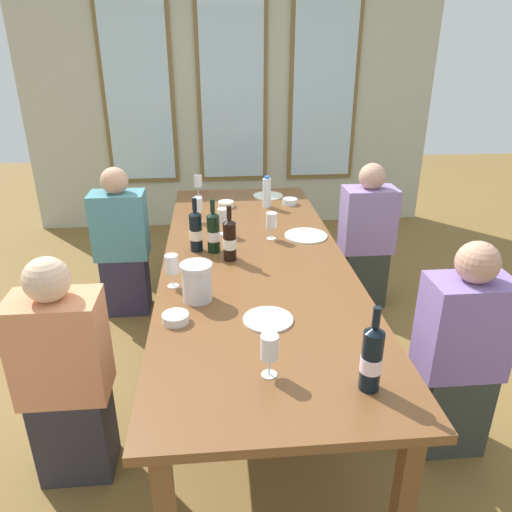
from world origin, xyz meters
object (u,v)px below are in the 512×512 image
Objects in this scene: wine_bottle_1 at (196,231)px; wine_glass_0 at (172,265)px; wine_bottle_3 at (372,358)px; wine_glass_1 at (270,348)px; tasting_bowl_0 at (226,204)px; seated_person_2 at (122,246)px; wine_bottle_2 at (230,240)px; white_plate_0 at (268,196)px; seated_person_3 at (366,240)px; wine_glass_3 at (198,206)px; wine_glass_5 at (198,182)px; dining_table at (255,266)px; water_bottle at (267,193)px; metal_pitcher at (197,282)px; wine_glass_2 at (223,217)px; tasting_bowl_2 at (290,201)px; white_plate_1 at (268,319)px; tasting_bowl_1 at (176,318)px; white_plate_2 at (306,236)px; seated_person_1 at (459,356)px; wine_bottle_0 at (213,232)px; seated_person_0 at (66,379)px; wine_glass_4 at (271,221)px.

wine_bottle_1 reaches higher than wine_glass_0.
wine_glass_1 is at bearing 163.30° from wine_bottle_3.
tasting_bowl_0 is 0.11× the size of seated_person_2.
wine_bottle_2 is 1.14m from seated_person_2.
seated_person_3 is at bearing -35.51° from white_plate_0.
wine_glass_3 and wine_glass_5 have the same top height.
water_bottle reaches higher than dining_table.
wine_glass_0 is at bearing -144.04° from dining_table.
seated_person_2 is (-0.59, 1.24, -0.31)m from metal_pitcher.
wine_glass_3 is at bearing 91.00° from metal_pitcher.
wine_glass_2 is 1.00× the size of wine_glass_3.
wine_glass_1 is (-0.35, 0.11, -0.01)m from wine_bottle_3.
wine_glass_0 reaches higher than tasting_bowl_2.
wine_glass_5 is at bearing 99.95° from white_plate_1.
wine_glass_2 and wine_glass_3 have the same top height.
wine_glass_0 is at bearing 139.91° from white_plate_1.
tasting_bowl_1 reaches higher than dining_table.
white_plate_1 is 0.71m from wine_bottle_2.
water_bottle is 0.65m from wine_glass_2.
white_plate_2 is at bearing -80.97° from white_plate_0.
wine_glass_3 is 0.16× the size of seated_person_1.
metal_pitcher is 0.59m from wine_bottle_0.
metal_pitcher is at bearing -130.95° from white_plate_2.
tasting_bowl_1 is 0.70× the size of wine_glass_2.
seated_person_0 reaches higher than wine_glass_0.
metal_pitcher is 0.72m from seated_person_0.
seated_person_3 is at bearing 44.42° from metal_pitcher.
wine_glass_1 is 1.49m from wine_glass_2.
wine_bottle_0 is 0.16m from wine_bottle_2.
seated_person_1 is (0.54, -1.75, -0.24)m from tasting_bowl_2.
metal_pitcher is at bearing -107.55° from white_plate_0.
wine_glass_1 is at bearing -96.31° from white_plate_0.
wine_glass_2 is (0.24, 1.07, 0.10)m from tasting_bowl_1.
seated_person_1 reaches higher than white_plate_0.
wine_bottle_3 is at bearing -78.38° from tasting_bowl_0.
metal_pitcher is at bearing -114.86° from tasting_bowl_2.
tasting_bowl_2 is 2.12m from wine_glass_1.
wine_glass_2 is at bearing 93.83° from wine_bottle_2.
dining_table is 0.36m from wine_glass_4.
white_plate_0 is at bearing 66.69° from wine_glass_0.
wine_glass_2 is at bearing -56.83° from wine_glass_3.
dining_table is 2.61× the size of seated_person_0.
wine_glass_1 is (0.30, -1.23, -0.00)m from wine_bottle_1.
wine_glass_4 is at bearing 17.21° from wine_bottle_1.
tasting_bowl_2 is at bearing 88.70° from wine_bottle_3.
white_plate_0 is 0.22× the size of seated_person_2.
metal_pitcher is 0.17× the size of seated_person_0.
dining_table is 0.23m from wine_bottle_2.
wine_glass_0 is 0.16× the size of seated_person_0.
wine_glass_5 is 2.41m from seated_person_1.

